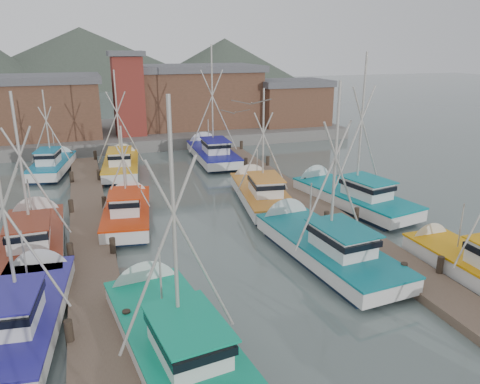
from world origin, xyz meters
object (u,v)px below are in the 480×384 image
object	(u,v)px
boat_4	(172,336)
boat_8	(128,210)
boat_12	(122,164)
lookout_tower	(128,93)

from	to	relation	value
boat_4	boat_8	xyz separation A→B (m)	(-0.13, 13.71, -0.01)
boat_8	boat_12	bearing A→B (deg)	94.76
lookout_tower	boat_12	size ratio (longest dim) A/B	0.92
lookout_tower	boat_4	size ratio (longest dim) A/B	0.83
boat_4	lookout_tower	bearing A→B (deg)	78.48
lookout_tower	boat_4	distance (m)	36.72
lookout_tower	boat_8	size ratio (longest dim) A/B	0.98
boat_8	boat_12	size ratio (longest dim) A/B	0.94
boat_4	boat_8	size ratio (longest dim) A/B	1.17
boat_4	boat_8	world-z (taller)	boat_4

